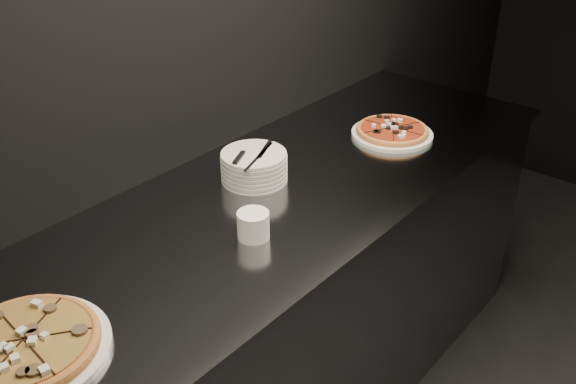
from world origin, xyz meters
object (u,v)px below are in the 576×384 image
Objects in this scene: ramekin at (253,224)px; cutlery at (252,155)px; pizza_mushroom at (25,346)px; plate_stack at (254,166)px; pizza_tomato at (392,131)px; counter at (269,317)px.

cutlery is at bearing 132.96° from ramekin.
plate_stack is (-0.15, 0.88, 0.02)m from pizza_mushroom.
pizza_tomato is (0.01, 1.45, -0.00)m from pizza_mushroom.
ramekin reaches higher than pizza_tomato.
pizza_mushroom is (0.04, -0.81, 0.48)m from counter.
pizza_mushroom is 0.88m from cutlery.
counter is at bearing 92.56° from pizza_mushroom.
plate_stack is at bearing 148.36° from counter.
counter is 11.12× the size of cutlery.
cutlery is (-0.15, -0.58, 0.08)m from pizza_tomato.
cutlery is at bearing -104.82° from pizza_tomato.
ramekin is (0.11, -0.17, 0.50)m from counter.
ramekin is (0.21, -0.23, -0.05)m from cutlery.
pizza_mushroom reaches higher than pizza_tomato.
ramekin is at bearing -47.86° from plate_stack.
plate_stack is (-0.12, 0.07, 0.51)m from counter.
ramekin is (0.07, 0.64, 0.02)m from pizza_mushroom.
pizza_tomato is at bearing 74.00° from plate_stack.
pizza_tomato is 0.60m from cutlery.
cutlery is at bearing 99.41° from pizza_mushroom.
plate_stack reaches higher than pizza_mushroom.
ramekin reaches higher than pizza_mushroom.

